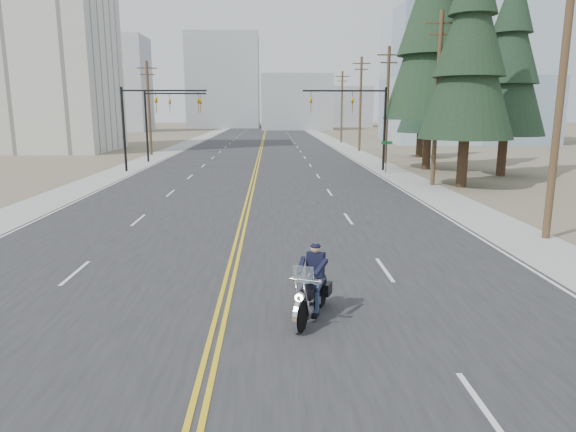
# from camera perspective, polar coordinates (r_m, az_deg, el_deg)

# --- Properties ---
(ground_plane) EXTENTS (400.00, 400.00, 0.00)m
(ground_plane) POSITION_cam_1_polar(r_m,az_deg,el_deg) (13.08, -7.62, -11.60)
(ground_plane) COLOR #776D56
(ground_plane) RESTS_ON ground
(road) EXTENTS (20.00, 200.00, 0.01)m
(road) POSITION_cam_1_polar(r_m,az_deg,el_deg) (82.12, -2.85, 8.13)
(road) COLOR #303033
(road) RESTS_ON ground
(sidewalk_left) EXTENTS (3.00, 200.00, 0.01)m
(sidewalk_left) POSITION_cam_1_polar(r_m,az_deg,el_deg) (83.10, -10.88, 7.98)
(sidewalk_left) COLOR #A5A5A0
(sidewalk_left) RESTS_ON ground
(sidewalk_right) EXTENTS (3.00, 200.00, 0.01)m
(sidewalk_right) POSITION_cam_1_polar(r_m,az_deg,el_deg) (82.74, 5.22, 8.13)
(sidewalk_right) COLOR #A5A5A0
(sidewalk_right) RESTS_ON ground
(traffic_mast_left) EXTENTS (7.10, 0.26, 7.00)m
(traffic_mast_left) POSITION_cam_1_polar(r_m,az_deg,el_deg) (45.13, -15.37, 11.05)
(traffic_mast_left) COLOR black
(traffic_mast_left) RESTS_ON ground
(traffic_mast_right) EXTENTS (7.10, 0.26, 7.00)m
(traffic_mast_right) POSITION_cam_1_polar(r_m,az_deg,el_deg) (44.61, 8.15, 11.34)
(traffic_mast_right) COLOR black
(traffic_mast_right) RESTS_ON ground
(traffic_mast_far) EXTENTS (6.10, 0.26, 7.00)m
(traffic_mast_far) POSITION_cam_1_polar(r_m,az_deg,el_deg) (53.02, -13.72, 11.11)
(traffic_mast_far) COLOR black
(traffic_mast_far) RESTS_ON ground
(street_sign) EXTENTS (0.90, 0.06, 2.62)m
(street_sign) POSITION_cam_1_polar(r_m,az_deg,el_deg) (43.14, 10.89, 7.07)
(street_sign) COLOR black
(street_sign) RESTS_ON ground
(utility_pole_a) EXTENTS (2.20, 0.30, 11.00)m
(utility_pole_a) POSITION_cam_1_polar(r_m,az_deg,el_deg) (22.88, 28.03, 11.84)
(utility_pole_a) COLOR brown
(utility_pole_a) RESTS_ON ground
(utility_pole_b) EXTENTS (2.20, 0.30, 11.50)m
(utility_pole_b) POSITION_cam_1_polar(r_m,az_deg,el_deg) (36.71, 16.25, 12.58)
(utility_pole_b) COLOR brown
(utility_pole_b) RESTS_ON ground
(utility_pole_c) EXTENTS (2.20, 0.30, 11.00)m
(utility_pole_c) POSITION_cam_1_polar(r_m,az_deg,el_deg) (51.19, 10.97, 12.18)
(utility_pole_c) COLOR brown
(utility_pole_c) RESTS_ON ground
(utility_pole_d) EXTENTS (2.20, 0.30, 11.50)m
(utility_pole_d) POSITION_cam_1_polar(r_m,az_deg,el_deg) (65.91, 8.05, 12.35)
(utility_pole_d) COLOR brown
(utility_pole_d) RESTS_ON ground
(utility_pole_e) EXTENTS (2.20, 0.30, 11.00)m
(utility_pole_e) POSITION_cam_1_polar(r_m,az_deg,el_deg) (82.71, 6.00, 12.08)
(utility_pole_e) COLOR brown
(utility_pole_e) RESTS_ON ground
(utility_pole_left) EXTENTS (2.20, 0.30, 10.50)m
(utility_pole_left) POSITION_cam_1_polar(r_m,az_deg,el_deg) (61.52, -15.20, 11.64)
(utility_pole_left) COLOR brown
(utility_pole_left) RESTS_ON ground
(apartment_block) EXTENTS (18.00, 14.00, 30.00)m
(apartment_block) POSITION_cam_1_polar(r_m,az_deg,el_deg) (73.74, -26.75, 18.22)
(apartment_block) COLOR silver
(apartment_block) RESTS_ON ground
(glass_building) EXTENTS (24.00, 16.00, 20.00)m
(glass_building) POSITION_cam_1_polar(r_m,az_deg,el_deg) (87.64, 19.21, 14.28)
(glass_building) COLOR #9EB5CC
(glass_building) RESTS_ON ground
(haze_bldg_a) EXTENTS (14.00, 12.00, 22.00)m
(haze_bldg_a) POSITION_cam_1_polar(r_m,az_deg,el_deg) (132.16, -18.40, 13.70)
(haze_bldg_a) COLOR #B7BCC6
(haze_bldg_a) RESTS_ON ground
(haze_bldg_b) EXTENTS (18.00, 14.00, 14.00)m
(haze_bldg_b) POSITION_cam_1_polar(r_m,az_deg,el_deg) (137.12, 0.90, 12.51)
(haze_bldg_b) COLOR #ADB2B7
(haze_bldg_b) RESTS_ON ground
(haze_bldg_c) EXTENTS (16.00, 12.00, 18.00)m
(haze_bldg_c) POSITION_cam_1_polar(r_m,az_deg,el_deg) (128.00, 16.11, 13.02)
(haze_bldg_c) COLOR #B7BCC6
(haze_bldg_c) RESTS_ON ground
(haze_bldg_d) EXTENTS (20.00, 15.00, 26.00)m
(haze_bldg_d) POSITION_cam_1_polar(r_m,az_deg,el_deg) (152.73, -7.14, 14.60)
(haze_bldg_d) COLOR #ADB2B7
(haze_bldg_d) RESTS_ON ground
(haze_bldg_e) EXTENTS (14.00, 14.00, 12.00)m
(haze_bldg_e) POSITION_cam_1_polar(r_m,az_deg,el_deg) (163.68, 6.55, 11.97)
(haze_bldg_e) COLOR #B7BCC6
(haze_bldg_e) RESTS_ON ground
(haze_bldg_f) EXTENTS (12.00, 12.00, 16.00)m
(haze_bldg_f) POSITION_cam_1_polar(r_m,az_deg,el_deg) (150.96, -22.29, 11.97)
(haze_bldg_f) COLOR #ADB2B7
(haze_bldg_f) RESTS_ON ground
(motorcyclist) EXTENTS (1.84, 2.61, 1.88)m
(motorcyclist) POSITION_cam_1_polar(r_m,az_deg,el_deg) (12.86, 2.62, -7.42)
(motorcyclist) COLOR black
(motorcyclist) RESTS_ON ground
(conifer_near) EXTENTS (6.15, 6.15, 16.27)m
(conifer_near) POSITION_cam_1_polar(r_m,az_deg,el_deg) (36.74, 19.64, 17.63)
(conifer_near) COLOR #382619
(conifer_near) RESTS_ON ground
(conifer_mid) EXTENTS (5.95, 5.95, 15.88)m
(conifer_mid) POSITION_cam_1_polar(r_m,az_deg,el_deg) (44.22, 23.47, 15.94)
(conifer_mid) COLOR #382619
(conifer_mid) RESTS_ON ground
(conifer_tall) EXTENTS (7.80, 7.80, 21.65)m
(conifer_tall) POSITION_cam_1_polar(r_m,az_deg,el_deg) (47.30, 15.89, 20.17)
(conifer_tall) COLOR #382619
(conifer_tall) RESTS_ON ground
(conifer_far) EXTENTS (5.05, 5.05, 13.53)m
(conifer_far) POSITION_cam_1_polar(r_m,az_deg,el_deg) (58.71, 14.73, 13.91)
(conifer_far) COLOR #382619
(conifer_far) RESTS_ON ground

